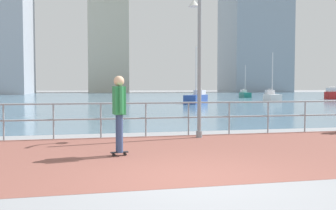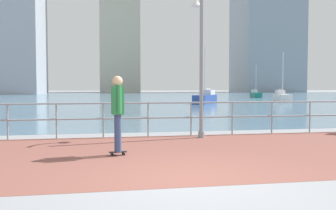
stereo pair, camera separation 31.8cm
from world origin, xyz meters
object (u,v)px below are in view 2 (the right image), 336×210
object	(u,v)px
sailboat_ivory	(282,97)
sailboat_yellow	(256,94)
skateboarder	(118,107)
sailboat_red	(205,98)
lamppost	(200,48)

from	to	relation	value
sailboat_ivory	sailboat_yellow	distance (m)	15.55
sailboat_ivory	skateboarder	bearing A→B (deg)	-123.66
sailboat_red	sailboat_ivory	bearing A→B (deg)	16.27
skateboarder	sailboat_yellow	xyz separation A→B (m)	(22.04, 42.73, -0.65)
skateboarder	sailboat_yellow	world-z (taller)	sailboat_yellow
skateboarder	sailboat_ivory	bearing A→B (deg)	56.34
lamppost	sailboat_red	size ratio (longest dim) A/B	0.95
lamppost	sailboat_ivory	size ratio (longest dim) A/B	0.97
skateboarder	lamppost	bearing A→B (deg)	45.49
lamppost	sailboat_yellow	bearing A→B (deg)	64.16
sailboat_ivory	sailboat_yellow	xyz separation A→B (m)	(3.66, 15.12, -0.04)
lamppost	skateboarder	bearing A→B (deg)	-134.51
sailboat_yellow	sailboat_ivory	bearing A→B (deg)	-103.60
sailboat_red	sailboat_yellow	size ratio (longest dim) A/B	1.12
lamppost	sailboat_yellow	size ratio (longest dim) A/B	1.06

